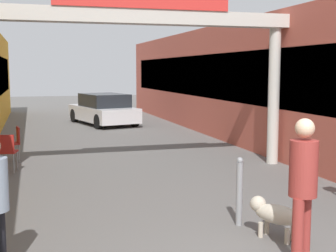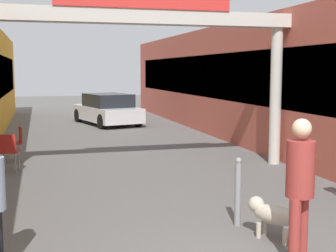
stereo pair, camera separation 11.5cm
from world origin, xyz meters
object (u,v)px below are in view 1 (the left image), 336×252
at_px(dog_on_leash, 273,214).
at_px(bollard_post_metal, 239,191).
at_px(cafe_chair_red_farther, 14,141).
at_px(cafe_chair_red_nearer, 7,149).
at_px(parked_car_white, 103,110).
at_px(pedestrian_with_dog, 303,180).

bearing_deg(dog_on_leash, bollard_post_metal, 109.47).
bearing_deg(cafe_chair_red_farther, cafe_chair_red_nearer, -95.12).
height_order(dog_on_leash, bollard_post_metal, bollard_post_metal).
distance_m(dog_on_leash, parked_car_white, 14.44).
bearing_deg(pedestrian_with_dog, cafe_chair_red_farther, 114.99).
height_order(bollard_post_metal, parked_car_white, parked_car_white).
relative_size(cafe_chair_red_farther, parked_car_white, 0.21).
distance_m(pedestrian_with_dog, bollard_post_metal, 1.55).
relative_size(dog_on_leash, parked_car_white, 0.18).
height_order(dog_on_leash, parked_car_white, parked_car_white).
relative_size(pedestrian_with_dog, cafe_chair_red_nearer, 1.99).
bearing_deg(bollard_post_metal, pedestrian_with_dog, -84.32).
bearing_deg(pedestrian_with_dog, parked_car_white, 90.59).
relative_size(dog_on_leash, bollard_post_metal, 0.74).
bearing_deg(pedestrian_with_dog, dog_on_leash, 84.62).
xyz_separation_m(pedestrian_with_dog, dog_on_leash, (0.08, 0.83, -0.67)).
xyz_separation_m(dog_on_leash, parked_car_white, (-0.23, 14.44, 0.29)).
relative_size(cafe_chair_red_nearer, parked_car_white, 0.21).
distance_m(bollard_post_metal, cafe_chair_red_nearer, 6.00).
bearing_deg(bollard_post_metal, parked_car_white, 90.04).
bearing_deg(parked_car_white, cafe_chair_red_farther, -114.23).
bearing_deg(dog_on_leash, pedestrian_with_dog, -95.38).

